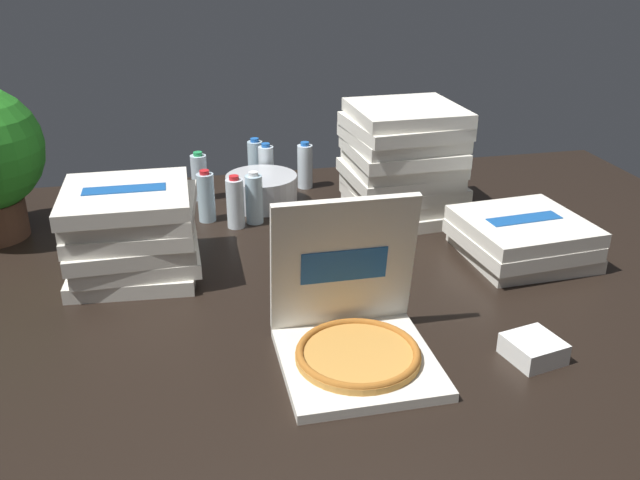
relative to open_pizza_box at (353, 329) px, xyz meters
name	(u,v)px	position (x,y,z in m)	size (l,w,h in m)	color
ground_plane	(328,298)	(0.01, 0.33, -0.09)	(3.20, 2.40, 0.02)	black
open_pizza_box	(353,329)	(0.00, 0.00, 0.00)	(0.38, 0.39, 0.41)	silver
pizza_stack_left_mid	(132,231)	(-0.56, 0.62, 0.06)	(0.43, 0.43, 0.29)	silver
pizza_stack_center_near	(403,162)	(0.43, 0.91, 0.13)	(0.43, 0.43, 0.43)	silver
pizza_stack_right_far	(522,238)	(0.70, 0.45, -0.01)	(0.43, 0.42, 0.14)	silver
ice_bucket	(262,190)	(-0.08, 1.13, -0.02)	(0.28, 0.28, 0.12)	#B7BABF
water_bottle_0	(206,197)	(-0.30, 1.01, 0.01)	(0.06, 0.06, 0.20)	silver
water_bottle_1	(255,162)	(-0.06, 1.40, 0.01)	(0.06, 0.06, 0.20)	silver
water_bottle_2	(199,177)	(-0.31, 1.25, 0.01)	(0.06, 0.06, 0.20)	silver
water_bottle_3	(254,199)	(-0.13, 0.95, 0.01)	(0.06, 0.06, 0.20)	silver
water_bottle_4	(235,203)	(-0.20, 0.92, 0.01)	(0.06, 0.06, 0.20)	white
water_bottle_5	(266,167)	(-0.03, 1.31, 0.01)	(0.06, 0.06, 0.20)	white
water_bottle_6	(305,166)	(0.13, 1.30, 0.01)	(0.06, 0.06, 0.20)	white
napkin_pile	(533,349)	(0.45, -0.11, -0.05)	(0.13, 0.13, 0.06)	white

